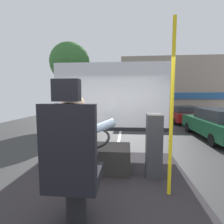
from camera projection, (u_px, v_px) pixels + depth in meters
ground at (121, 127)px, 10.96m from camera, size 18.00×44.00×0.06m
bus_floor at (98, 222)px, 2.20m from camera, size 2.60×3.20×0.80m
driver_seat at (73, 166)px, 1.54m from camera, size 0.48×0.48×1.38m
bus_driver at (76, 143)px, 1.63m from camera, size 0.76×0.52×0.75m
steering_console at (97, 157)px, 2.82m from camera, size 1.10×0.94×0.76m
handrail_pole at (172, 109)px, 2.04m from camera, size 0.04×0.04×2.16m
fare_box at (154, 145)px, 2.57m from camera, size 0.23×0.22×0.97m
windshield_panel at (111, 105)px, 3.66m from camera, size 2.50×0.08×1.48m
street_tree at (70, 63)px, 12.31m from camera, size 2.89×2.89×5.88m
shop_building at (182, 88)px, 18.35m from camera, size 13.08×5.26×5.76m
parked_car_green at (219, 124)px, 7.86m from camera, size 1.97×4.39×1.42m
parked_car_red at (183, 114)px, 12.76m from camera, size 1.95×3.97×1.25m
parked_car_white at (168, 108)px, 18.35m from camera, size 1.94×3.94×1.31m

